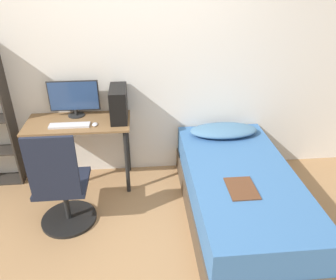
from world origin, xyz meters
TOP-DOWN VIEW (x-y plane):
  - ground_plane at (0.00, 0.00)m, footprint 14.00×14.00m
  - wall_back at (0.00, 1.51)m, footprint 8.00×0.05m
  - desk at (-0.55, 1.22)m, footprint 1.08×0.52m
  - office_chair at (-0.63, 0.53)m, footprint 0.53×0.53m
  - bed at (1.02, 0.50)m, footprint 0.98×1.97m
  - pillow at (1.02, 1.22)m, footprint 0.75×0.36m
  - magazine at (0.94, 0.23)m, footprint 0.24×0.32m
  - monitor at (-0.58, 1.38)m, footprint 0.53×0.18m
  - keyboard at (-0.61, 1.12)m, footprint 0.41×0.11m
  - pc_tower at (-0.11, 1.26)m, footprint 0.17×0.40m
  - mouse at (-0.36, 1.12)m, footprint 0.06×0.09m

SIDE VIEW (x-z plane):
  - ground_plane at x=0.00m, z-range 0.00..0.00m
  - bed at x=1.02m, z-range 0.00..0.54m
  - office_chair at x=-0.63m, z-range -0.12..0.92m
  - magazine at x=0.94m, z-range 0.54..0.56m
  - pillow at x=1.02m, z-range 0.54..0.65m
  - desk at x=-0.55m, z-range 0.25..1.03m
  - keyboard at x=-0.61m, z-range 0.77..0.79m
  - mouse at x=-0.36m, z-range 0.77..0.79m
  - pc_tower at x=-0.11m, z-range 0.77..1.12m
  - monitor at x=-0.58m, z-range 0.79..1.18m
  - wall_back at x=0.00m, z-range 0.00..2.50m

